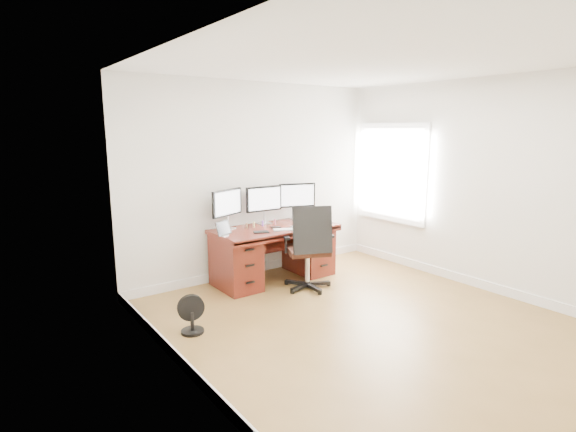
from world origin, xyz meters
TOP-DOWN VIEW (x-y plane):
  - ground at (0.00, 0.00)m, footprint 4.50×4.50m
  - back_wall at (0.00, 2.25)m, footprint 4.00×0.10m
  - right_wall at (2.00, 0.11)m, footprint 0.10×4.50m
  - desk at (0.00, 1.83)m, footprint 1.70×0.80m
  - office_chair at (0.14, 1.24)m, footprint 0.79×0.79m
  - floor_fan at (-1.62, 0.94)m, footprint 0.28×0.23m
  - monitor_left at (-0.58, 2.07)m, footprint 0.52×0.23m
  - monitor_center at (-0.00, 2.07)m, footprint 0.55×0.15m
  - monitor_right at (0.58, 2.07)m, footprint 0.53×0.20m
  - tablet_left at (-0.81, 1.75)m, footprint 0.25×0.15m
  - tablet_right at (0.79, 1.75)m, footprint 0.24×0.17m
  - keyboard at (-0.01, 1.58)m, footprint 0.31×0.23m
  - trackpad at (0.25, 1.62)m, footprint 0.16×0.16m
  - drawing_tablet at (-0.32, 1.65)m, footprint 0.23×0.19m
  - phone at (-0.01, 1.77)m, footprint 0.14×0.10m
  - figurine_brown at (-0.35, 1.95)m, footprint 0.03×0.03m
  - figurine_yellow at (-0.24, 1.95)m, footprint 0.03×0.03m
  - figurine_purple at (-0.10, 1.95)m, footprint 0.03×0.03m
  - figurine_pink at (0.10, 1.95)m, footprint 0.03×0.03m

SIDE VIEW (x-z plane):
  - ground at x=0.00m, z-range 0.00..0.00m
  - floor_fan at x=-1.62m, z-range -0.01..0.40m
  - office_chair at x=0.14m, z-range -0.19..0.93m
  - desk at x=0.00m, z-range 0.03..0.78m
  - trackpad at x=0.25m, z-range 0.75..0.76m
  - drawing_tablet at x=-0.32m, z-range 0.75..0.76m
  - phone at x=-0.01m, z-range 0.75..0.76m
  - keyboard at x=-0.01m, z-range 0.75..0.76m
  - figurine_brown at x=-0.35m, z-range 0.75..0.83m
  - figurine_yellow at x=-0.24m, z-range 0.75..0.83m
  - figurine_purple at x=-0.10m, z-range 0.75..0.83m
  - figurine_pink at x=0.10m, z-range 0.75..0.83m
  - tablet_left at x=-0.81m, z-range 0.74..0.93m
  - tablet_right at x=0.79m, z-range 0.74..0.93m
  - monitor_left at x=-0.58m, z-range 0.82..1.35m
  - monitor_center at x=0.00m, z-range 0.82..1.35m
  - monitor_right at x=0.58m, z-range 0.82..1.35m
  - back_wall at x=0.00m, z-range 0.00..2.70m
  - right_wall at x=2.00m, z-range 0.00..2.70m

